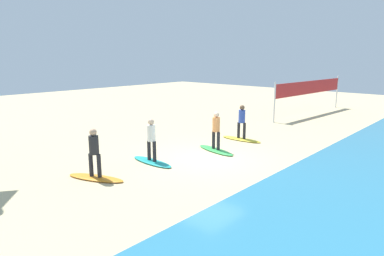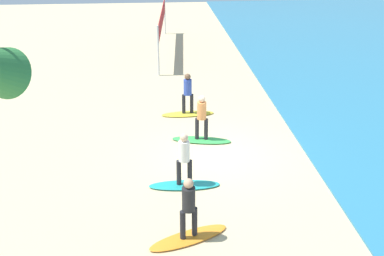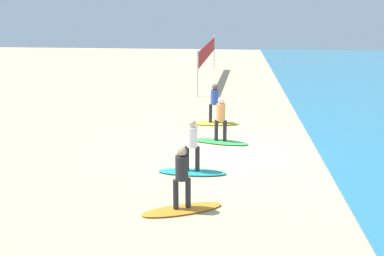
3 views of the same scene
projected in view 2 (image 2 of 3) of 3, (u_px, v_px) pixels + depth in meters
name	position (u px, v px, depth m)	size (l,w,h in m)	color
ground_plane	(216.00, 154.00, 15.38)	(60.00, 60.00, 0.00)	#CCB789
surfboard_yellow	(188.00, 114.00, 18.41)	(2.10, 0.56, 0.09)	yellow
surfer_yellow	(188.00, 91.00, 18.00)	(0.32, 0.46, 1.64)	#232328
surfboard_green	(201.00, 140.00, 16.26)	(2.10, 0.56, 0.09)	green
surfer_green	(202.00, 114.00, 15.84)	(0.32, 0.45, 1.64)	#232328
surfboard_teal	(184.00, 185.00, 13.53)	(2.10, 0.56, 0.09)	teal
surfer_teal	(184.00, 155.00, 13.11)	(0.32, 0.46, 1.64)	#232328
surfboard_orange	(189.00, 238.00, 11.32)	(2.10, 0.56, 0.09)	orange
surfer_orange	(189.00, 204.00, 10.90)	(0.32, 0.44, 1.64)	#232328
volleyball_net	(162.00, 21.00, 26.33)	(9.08, 0.68, 2.50)	silver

